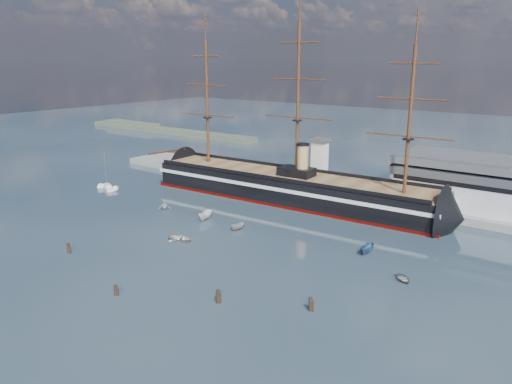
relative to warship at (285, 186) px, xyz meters
The scene contains 16 objects.
ground 20.42m from the warship, 87.42° to the right, with size 600.00×600.00×0.00m, color #1A2C3C.
quay 19.78m from the warship, 55.73° to the left, with size 180.00×18.00×2.00m, color slate.
quay_tower 14.73m from the warship, 73.29° to the left, with size 5.00×5.00×15.00m.
shoreline 157.37m from the warship, 151.53° to the left, with size 120.00×10.00×4.00m.
warship is the anchor object (origin of this frame).
sailboat 57.61m from the warship, 155.46° to the right, with size 7.74×5.07×12.00m.
motorboat_a 29.33m from the warship, 101.88° to the right, with size 7.00×2.57×2.80m, color white.
motorboat_b 43.62m from the warship, 90.11° to the right, with size 3.64×1.46×1.70m, color silver.
motorboat_c 30.32m from the warship, 78.98° to the right, with size 5.11×1.88×2.05m, color gray.
motorboat_d 35.69m from the warship, 127.65° to the right, with size 6.38×2.76×2.34m, color beige.
motorboat_e 59.22m from the warship, 34.35° to the right, with size 2.72×1.09×1.27m, color slate.
motorboat_f 45.16m from the warship, 33.42° to the right, with size 6.05×2.22×2.42m, color #2F517C.
piling_near_left 64.80m from the warship, 102.64° to the right, with size 0.64×0.64×2.99m, color black.
piling_near_mid 70.47m from the warship, 81.73° to the right, with size 0.64×0.64×2.68m, color black.
piling_near_right 66.57m from the warship, 66.48° to the right, with size 0.64×0.64×3.16m, color black.
piling_far_right 67.68m from the warship, 52.93° to the right, with size 0.64×0.64×3.19m, color black.
Camera 1 is at (77.40, -59.37, 40.70)m, focal length 35.00 mm.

